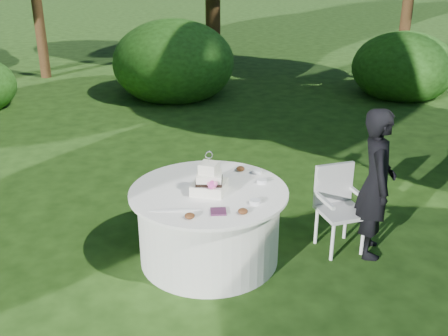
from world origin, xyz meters
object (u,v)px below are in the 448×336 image
Objects in this scene: guest at (376,184)px; chair at (338,201)px; cake at (209,181)px; napkins at (218,212)px; table at (209,224)px.

chair is at bearing 75.91° from guest.
cake is at bearing 102.49° from guest.
napkins is 0.62m from table.
guest is 1.00× the size of table.
guest is at bearing 17.87° from napkins.
napkins is 0.09× the size of guest.
chair is at bearing 9.61° from cake.
napkins is 0.33× the size of cake.
chair reaches higher than napkins.
guest is 0.44m from chair.
guest reaches higher than napkins.
cake reaches higher than table.
cake reaches higher than chair.
cake is at bearing -170.39° from chair.
table is at bearing -172.28° from chair.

